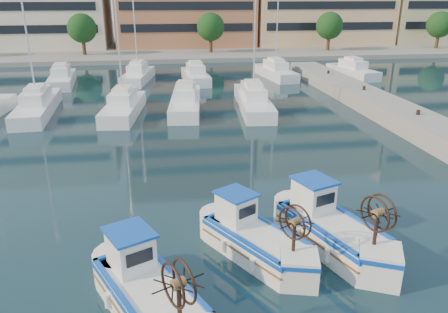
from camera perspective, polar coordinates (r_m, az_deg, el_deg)
ground at (r=14.97m, az=7.74°, el=-14.97°), size 300.00×300.00×0.00m
yacht_marina at (r=40.29m, az=-7.28°, el=8.68°), size 37.63×22.45×11.50m
fishing_boat_a at (r=13.03m, az=-9.96°, el=-16.98°), size 3.51×4.65×2.80m
fishing_boat_b at (r=15.42m, az=3.95°, el=-10.45°), size 3.51×4.30×2.61m
fishing_boat_c at (r=16.29m, az=13.79°, el=-8.97°), size 3.27×4.75×2.87m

